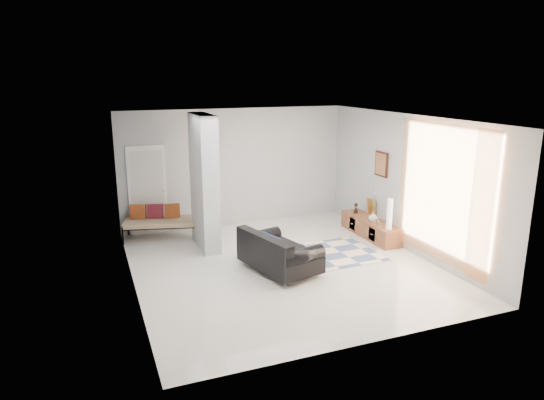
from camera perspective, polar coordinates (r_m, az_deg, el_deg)
name	(u,v)px	position (r m, az deg, el deg)	size (l,w,h in m)	color
floor	(283,266)	(9.39, 1.26, -7.72)	(6.00, 6.00, 0.00)	white
ceiling	(283,118)	(8.73, 1.36, 9.57)	(6.00, 6.00, 0.00)	white
wall_back	(235,167)	(11.72, -4.34, 3.87)	(6.00, 6.00, 0.00)	#B5B7BA
wall_front	(372,247)	(6.41, 11.70, -5.39)	(6.00, 6.00, 0.00)	#B5B7BA
wall_left	(129,209)	(8.33, -16.45, -1.06)	(6.00, 6.00, 0.00)	#B5B7BA
wall_right	(407,183)	(10.31, 15.58, 1.91)	(6.00, 6.00, 0.00)	#B5B7BA
partition_column	(204,182)	(10.12, -7.97, 2.08)	(0.35, 1.20, 2.80)	#B8BDC0
hallway_door	(148,190)	(11.34, -14.44, 1.13)	(0.85, 0.06, 2.04)	white
curtain	(442,194)	(9.37, 19.37, 0.72)	(2.55, 2.55, 0.00)	orange
wall_art	(381,164)	(10.96, 12.75, 4.15)	(0.04, 0.45, 0.55)	#35180E
media_console	(370,228)	(11.19, 11.48, -3.20)	(0.45, 1.86, 0.80)	brown
loveseat	(277,253)	(9.00, 0.58, -6.29)	(1.28, 1.74, 0.76)	silver
daybed	(160,220)	(11.06, -13.01, -2.33)	(1.74, 1.06, 0.77)	black
area_rug	(320,256)	(9.91, 5.65, -6.53)	(2.35, 1.57, 0.01)	beige
cylinder_lamp	(390,214)	(10.46, 13.67, -1.60)	(0.12, 0.12, 0.65)	white
bronze_figurine	(356,208)	(11.54, 9.83, -0.95)	(0.12, 0.12, 0.24)	black
vase	(373,217)	(10.95, 11.81, -1.96)	(0.21, 0.21, 0.22)	silver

